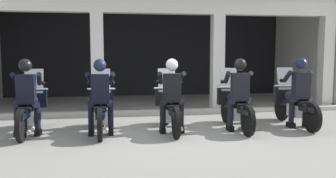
# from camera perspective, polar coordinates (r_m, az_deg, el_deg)

# --- Properties ---
(ground_plane) EXTENTS (80.00, 80.00, 0.00)m
(ground_plane) POSITION_cam_1_polar(r_m,az_deg,el_deg) (10.86, -2.21, -3.23)
(ground_plane) COLOR gray
(station_building) EXTENTS (11.57, 4.71, 3.41)m
(station_building) POSITION_cam_1_polar(r_m,az_deg,el_deg) (12.73, -2.88, 7.99)
(station_building) COLOR black
(station_building) RESTS_ON ground
(kerb_strip) EXTENTS (11.07, 0.24, 0.12)m
(kerb_strip) POSITION_cam_1_polar(r_m,az_deg,el_deg) (9.95, -1.07, -3.71)
(kerb_strip) COLOR #B7B5AD
(kerb_strip) RESTS_ON ground
(motorcycle_far_left) EXTENTS (0.62, 2.04, 1.35)m
(motorcycle_far_left) POSITION_cam_1_polar(r_m,az_deg,el_deg) (8.14, -21.16, -3.09)
(motorcycle_far_left) COLOR black
(motorcycle_far_left) RESTS_ON ground
(police_officer_far_left) EXTENTS (0.63, 0.61, 1.58)m
(police_officer_far_left) POSITION_cam_1_polar(r_m,az_deg,el_deg) (7.81, -21.73, -0.23)
(police_officer_far_left) COLOR black
(police_officer_far_left) RESTS_ON ground
(motorcycle_left) EXTENTS (0.62, 2.04, 1.35)m
(motorcycle_left) POSITION_cam_1_polar(r_m,az_deg,el_deg) (7.80, -10.63, -3.17)
(motorcycle_left) COLOR black
(motorcycle_left) RESTS_ON ground
(police_officer_left) EXTENTS (0.63, 0.61, 1.58)m
(police_officer_left) POSITION_cam_1_polar(r_m,az_deg,el_deg) (7.47, -10.77, -0.18)
(police_officer_left) COLOR black
(police_officer_left) RESTS_ON ground
(motorcycle_center) EXTENTS (0.62, 2.04, 1.35)m
(motorcycle_center) POSITION_cam_1_polar(r_m,az_deg,el_deg) (7.87, 0.28, -2.99)
(motorcycle_center) COLOR black
(motorcycle_center) RESTS_ON ground
(police_officer_center) EXTENTS (0.63, 0.61, 1.58)m
(police_officer_center) POSITION_cam_1_polar(r_m,az_deg,el_deg) (7.54, 0.61, -0.02)
(police_officer_center) COLOR black
(police_officer_center) RESTS_ON ground
(motorcycle_right) EXTENTS (0.62, 2.04, 1.35)m
(motorcycle_right) POSITION_cam_1_polar(r_m,az_deg,el_deg) (8.22, 10.63, -2.72)
(motorcycle_right) COLOR black
(motorcycle_right) RESTS_ON ground
(police_officer_right) EXTENTS (0.63, 0.61, 1.58)m
(police_officer_right) POSITION_cam_1_polar(r_m,az_deg,el_deg) (7.90, 11.36, 0.13)
(police_officer_right) COLOR black
(police_officer_right) RESTS_ON ground
(motorcycle_far_right) EXTENTS (0.62, 2.04, 1.35)m
(motorcycle_far_right) POSITION_cam_1_polar(r_m,az_deg,el_deg) (8.93, 19.43, -2.28)
(motorcycle_far_right) COLOR black
(motorcycle_far_right) RESTS_ON ground
(police_officer_far_right) EXTENTS (0.63, 0.61, 1.58)m
(police_officer_far_right) POSITION_cam_1_polar(r_m,az_deg,el_deg) (8.63, 20.41, 0.35)
(police_officer_far_right) COLOR black
(police_officer_far_right) RESTS_ON ground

